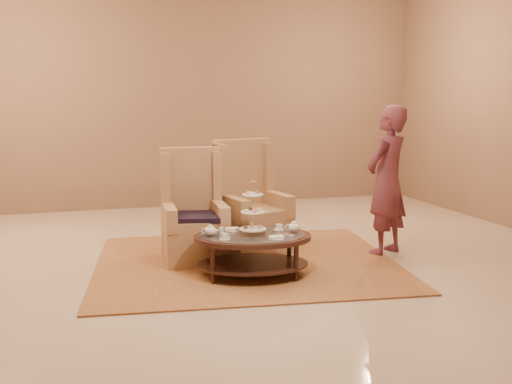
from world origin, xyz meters
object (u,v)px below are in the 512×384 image
object	(u,v)px
tea_table	(253,242)
armchair_right	(250,213)
armchair_left	(194,223)
person	(387,181)

from	to	relation	value
tea_table	armchair_right	distance (m)	1.06
tea_table	armchair_right	world-z (taller)	armchair_right
tea_table	armchair_left	world-z (taller)	armchair_left
person	armchair_right	bearing A→B (deg)	-53.87
tea_table	armchair_right	size ratio (longest dim) A/B	1.00
armchair_right	person	size ratio (longest dim) A/B	0.76
person	armchair_left	bearing A→B (deg)	-40.56
tea_table	person	world-z (taller)	person
armchair_left	person	world-z (taller)	person
tea_table	armchair_left	xyz separation A→B (m)	(-0.44, 0.79, 0.06)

